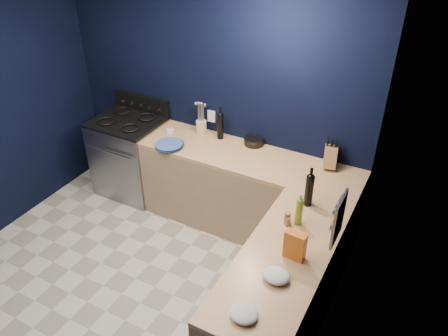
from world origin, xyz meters
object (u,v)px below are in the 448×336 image
Objects in this scene: gas_range at (131,157)px; crouton_bag at (295,245)px; knife_block at (330,156)px; utensil_crock at (201,127)px; plate_stack at (169,145)px.

crouton_bag reaches higher than gas_range.
gas_range is 4.30× the size of knife_block.
gas_range is 2.73m from crouton_bag.
utensil_crock is at bearing 143.89° from crouton_bag.
knife_block is at bearing 15.31° from plate_stack.
crouton_bag is at bearing -24.44° from gas_range.
gas_range is 3.99× the size of crouton_bag.
utensil_crock is at bearing 71.25° from plate_stack.
crouton_bag reaches higher than plate_stack.
knife_block is at bearing 5.91° from gas_range.
crouton_bag is at bearing -40.15° from utensil_crock.
knife_block is (2.29, 0.24, 0.55)m from gas_range.
knife_block is 0.93× the size of crouton_bag.
plate_stack reaches higher than gas_range.
utensil_crock is 2.07m from crouton_bag.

